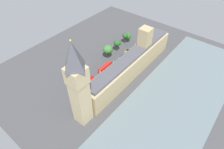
{
  "coord_description": "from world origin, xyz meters",
  "views": [
    {
      "loc": [
        -50.66,
        79.64,
        85.07
      ],
      "look_at": [
        1.0,
        15.37,
        8.19
      ],
      "focal_mm": 30.61,
      "sensor_mm": 36.0,
      "label": 1
    }
  ],
  "objects_px": {
    "pedestrian_by_river_gate": "(117,71)",
    "plane_tree_trailing": "(117,43)",
    "double_decker_bus_midblock": "(88,83)",
    "parliament_building": "(132,63)",
    "double_decker_bus_under_trees": "(105,68)",
    "car_blue_kerbside": "(138,47)",
    "plane_tree_slot_10": "(108,49)",
    "plane_tree_slot_11": "(125,36)",
    "plane_tree_corner": "(128,36)",
    "clock_tower": "(78,85)",
    "car_dark_green_near_tower": "(113,63)",
    "street_lamp_slot_12": "(71,79)",
    "car_black_leading": "(122,56)",
    "car_yellow_cab_opposite_hall": "(128,51)",
    "pedestrian_far_end": "(112,75)"
  },
  "relations": [
    {
      "from": "pedestrian_by_river_gate",
      "to": "plane_tree_trailing",
      "type": "xyz_separation_m",
      "value": [
        14.12,
        -18.48,
        6.45
      ]
    },
    {
      "from": "double_decker_bus_midblock",
      "to": "parliament_building",
      "type": "bearing_deg",
      "value": -115.07
    },
    {
      "from": "double_decker_bus_under_trees",
      "to": "double_decker_bus_midblock",
      "type": "xyz_separation_m",
      "value": [
        -1.23,
        17.38,
        0.0
      ]
    },
    {
      "from": "car_blue_kerbside",
      "to": "plane_tree_slot_10",
      "type": "relative_size",
      "value": 0.42
    },
    {
      "from": "parliament_building",
      "to": "plane_tree_slot_10",
      "type": "relative_size",
      "value": 7.36
    },
    {
      "from": "plane_tree_trailing",
      "to": "plane_tree_slot_11",
      "type": "distance_m",
      "value": 12.26
    },
    {
      "from": "parliament_building",
      "to": "plane_tree_slot_10",
      "type": "xyz_separation_m",
      "value": [
        21.7,
        -2.0,
        -0.37
      ]
    },
    {
      "from": "plane_tree_slot_11",
      "to": "plane_tree_slot_10",
      "type": "bearing_deg",
      "value": 94.07
    },
    {
      "from": "parliament_building",
      "to": "plane_tree_slot_11",
      "type": "bearing_deg",
      "value": -46.96
    },
    {
      "from": "double_decker_bus_under_trees",
      "to": "double_decker_bus_midblock",
      "type": "distance_m",
      "value": 17.42
    },
    {
      "from": "car_blue_kerbside",
      "to": "plane_tree_corner",
      "type": "height_order",
      "value": "plane_tree_corner"
    },
    {
      "from": "clock_tower",
      "to": "car_dark_green_near_tower",
      "type": "bearing_deg",
      "value": -70.59
    },
    {
      "from": "double_decker_bus_midblock",
      "to": "plane_tree_corner",
      "type": "height_order",
      "value": "plane_tree_corner"
    },
    {
      "from": "double_decker_bus_midblock",
      "to": "street_lamp_slot_12",
      "type": "bearing_deg",
      "value": 29.78
    },
    {
      "from": "car_black_leading",
      "to": "car_yellow_cab_opposite_hall",
      "type": "bearing_deg",
      "value": 97.73
    },
    {
      "from": "double_decker_bus_under_trees",
      "to": "street_lamp_slot_12",
      "type": "height_order",
      "value": "street_lamp_slot_12"
    },
    {
      "from": "car_black_leading",
      "to": "plane_tree_slot_10",
      "type": "xyz_separation_m",
      "value": [
        7.66,
        7.03,
        6.75
      ]
    },
    {
      "from": "parliament_building",
      "to": "car_black_leading",
      "type": "height_order",
      "value": "parliament_building"
    },
    {
      "from": "car_black_leading",
      "to": "plane_tree_slot_11",
      "type": "relative_size",
      "value": 0.49
    },
    {
      "from": "plane_tree_trailing",
      "to": "car_yellow_cab_opposite_hall",
      "type": "bearing_deg",
      "value": -146.43
    },
    {
      "from": "pedestrian_by_river_gate",
      "to": "plane_tree_slot_10",
      "type": "bearing_deg",
      "value": -160.09
    },
    {
      "from": "car_blue_kerbside",
      "to": "pedestrian_far_end",
      "type": "relative_size",
      "value": 2.86
    },
    {
      "from": "car_dark_green_near_tower",
      "to": "plane_tree_trailing",
      "type": "relative_size",
      "value": 0.5
    },
    {
      "from": "street_lamp_slot_12",
      "to": "plane_tree_corner",
      "type": "bearing_deg",
      "value": -89.38
    },
    {
      "from": "car_yellow_cab_opposite_hall",
      "to": "plane_tree_trailing",
      "type": "height_order",
      "value": "plane_tree_trailing"
    },
    {
      "from": "parliament_building",
      "to": "clock_tower",
      "type": "height_order",
      "value": "clock_tower"
    },
    {
      "from": "car_yellow_cab_opposite_hall",
      "to": "pedestrian_by_river_gate",
      "type": "xyz_separation_m",
      "value": [
        -7.28,
        23.02,
        -0.21
      ]
    },
    {
      "from": "parliament_building",
      "to": "car_black_leading",
      "type": "bearing_deg",
      "value": -32.77
    },
    {
      "from": "double_decker_bus_midblock",
      "to": "plane_tree_slot_11",
      "type": "height_order",
      "value": "plane_tree_slot_11"
    },
    {
      "from": "car_black_leading",
      "to": "car_dark_green_near_tower",
      "type": "distance_m",
      "value": 10.06
    },
    {
      "from": "pedestrian_far_end",
      "to": "plane_tree_trailing",
      "type": "distance_m",
      "value": 28.08
    },
    {
      "from": "double_decker_bus_midblock",
      "to": "plane_tree_slot_10",
      "type": "height_order",
      "value": "plane_tree_slot_10"
    },
    {
      "from": "double_decker_bus_midblock",
      "to": "pedestrian_far_end",
      "type": "xyz_separation_m",
      "value": [
        -5.53,
        -16.95,
        -1.93
      ]
    },
    {
      "from": "plane_tree_corner",
      "to": "street_lamp_slot_12",
      "type": "xyz_separation_m",
      "value": [
        -0.65,
        59.89,
        -1.03
      ]
    },
    {
      "from": "double_decker_bus_under_trees",
      "to": "plane_tree_slot_10",
      "type": "xyz_separation_m",
      "value": [
        7.32,
        -12.07,
        5.01
      ]
    },
    {
      "from": "car_dark_green_near_tower",
      "to": "plane_tree_corner",
      "type": "bearing_deg",
      "value": 104.68
    },
    {
      "from": "car_dark_green_near_tower",
      "to": "plane_tree_corner",
      "type": "relative_size",
      "value": 0.58
    },
    {
      "from": "plane_tree_trailing",
      "to": "plane_tree_slot_10",
      "type": "distance_m",
      "value": 10.83
    },
    {
      "from": "double_decker_bus_midblock",
      "to": "pedestrian_far_end",
      "type": "distance_m",
      "value": 17.93
    },
    {
      "from": "pedestrian_far_end",
      "to": "parliament_building",
      "type": "bearing_deg",
      "value": -132.28
    },
    {
      "from": "car_yellow_cab_opposite_hall",
      "to": "plane_tree_slot_11",
      "type": "height_order",
      "value": "plane_tree_slot_11"
    },
    {
      "from": "pedestrian_far_end",
      "to": "plane_tree_corner",
      "type": "bearing_deg",
      "value": -74.44
    },
    {
      "from": "car_yellow_cab_opposite_hall",
      "to": "car_dark_green_near_tower",
      "type": "height_order",
      "value": "same"
    },
    {
      "from": "car_black_leading",
      "to": "plane_tree_slot_11",
      "type": "bearing_deg",
      "value": 121.14
    },
    {
      "from": "parliament_building",
      "to": "double_decker_bus_midblock",
      "type": "bearing_deg",
      "value": 64.41
    },
    {
      "from": "double_decker_bus_under_trees",
      "to": "pedestrian_far_end",
      "type": "distance_m",
      "value": 7.05
    },
    {
      "from": "double_decker_bus_midblock",
      "to": "plane_tree_corner",
      "type": "relative_size",
      "value": 1.29
    },
    {
      "from": "clock_tower",
      "to": "plane_tree_slot_10",
      "type": "xyz_separation_m",
      "value": [
        22.66,
        -47.24,
        -17.25
      ]
    },
    {
      "from": "plane_tree_slot_11",
      "to": "double_decker_bus_under_trees",
      "type": "bearing_deg",
      "value": 104.33
    },
    {
      "from": "car_blue_kerbside",
      "to": "double_decker_bus_midblock",
      "type": "bearing_deg",
      "value": 86.37
    }
  ]
}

